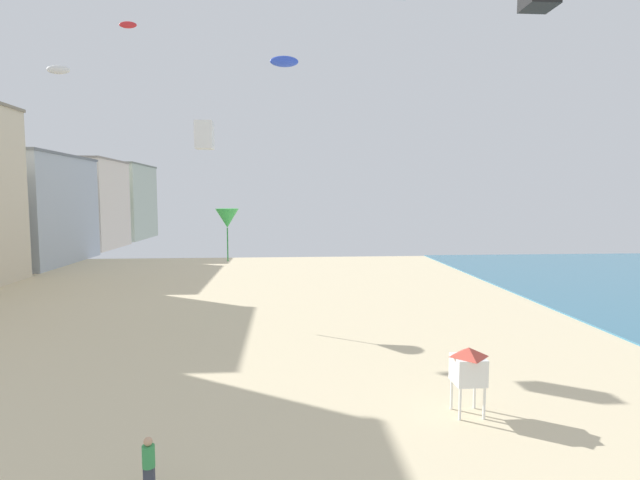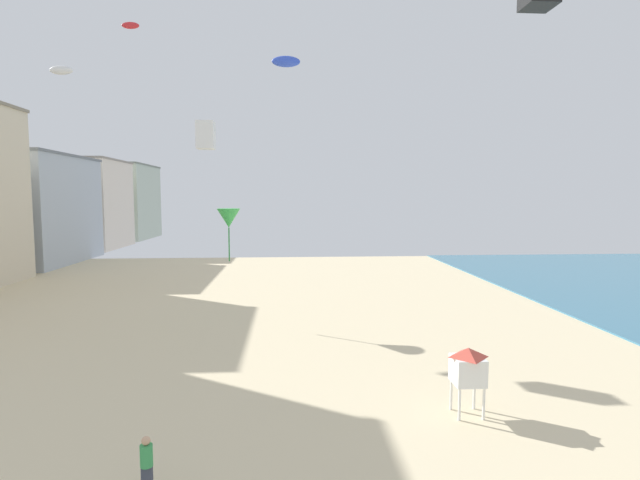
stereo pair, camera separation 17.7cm
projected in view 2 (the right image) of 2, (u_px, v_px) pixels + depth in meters
The scene contains 10 objects.
boardwalk_hotel_far at pixel (21, 209), 58.84m from camera, with size 13.30×17.13×13.29m.
boardwalk_hotel_distant at pixel (83, 204), 76.57m from camera, with size 11.77×13.99×14.06m.
boardwalk_hotel_furthest at pixel (122, 202), 94.41m from camera, with size 11.03×16.44×14.46m.
kite_flyer at pixel (147, 462), 13.07m from camera, with size 0.34×0.34×1.64m.
lifeguard_stand at pixel (468, 367), 17.82m from camera, with size 1.10×1.10×2.55m.
kite_white_parafoil at pixel (61, 70), 34.82m from camera, with size 1.65×0.46×0.64m.
kite_blue_parafoil at pixel (286, 62), 35.07m from camera, with size 2.06×0.57×0.80m.
kite_red_parafoil at pixel (130, 25), 36.66m from camera, with size 1.32×0.37×0.51m.
kite_green_delta at pixel (229, 218), 31.09m from camera, with size 1.50×1.50×3.41m.
kite_white_box at pixel (206, 135), 28.73m from camera, with size 1.04×1.04×1.63m.
Camera 2 is at (3.44, -5.10, 8.07)m, focal length 27.09 mm.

